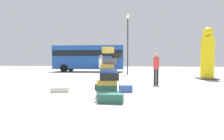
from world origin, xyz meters
name	(u,v)px	position (x,y,z in m)	size (l,w,h in m)	color
ground_plane	(119,98)	(0.00, 0.00, 0.00)	(80.00, 80.00, 0.00)	#ADA89E
suitcase_tower	(108,77)	(-0.39, 0.11, 0.68)	(0.89, 0.73, 1.73)	gray
suitcase_teal_right_side	(111,98)	(-0.13, -0.80, 0.14)	(0.75, 0.36, 0.28)	#26594C
suitcase_black_white_trunk	(104,87)	(-0.89, 1.62, 0.12)	(0.74, 0.37, 0.25)	black
suitcase_cream_upright_blue	(60,90)	(-2.52, 0.75, 0.10)	(0.70, 0.44, 0.20)	beige
suitcase_navy_behind_tower	(126,89)	(0.10, 1.17, 0.14)	(0.50, 0.33, 0.28)	#334F99
person_bearded_onlooker	(156,66)	(1.45, 3.75, 1.01)	(0.30, 0.30, 1.69)	black
person_tourist_with_camera	(101,65)	(-2.12, 6.10, 1.00)	(0.30, 0.34, 1.68)	black
yellow_dummy_statue	(207,56)	(5.18, 7.61, 1.60)	(1.23, 1.23, 3.62)	yellow
parked_bus	(89,57)	(-5.90, 15.37, 1.83)	(8.63, 3.30, 3.15)	#1E4CA5
lamp_post	(128,35)	(-0.74, 10.99, 3.72)	(0.36, 0.36, 5.64)	#333338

